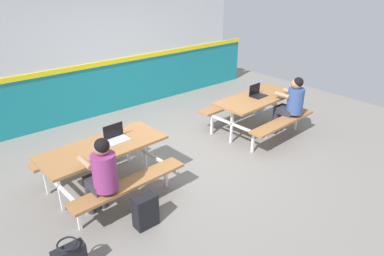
{
  "coord_description": "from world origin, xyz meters",
  "views": [
    {
      "loc": [
        -3.35,
        -4.12,
        2.99
      ],
      "look_at": [
        0.0,
        -0.09,
        0.55
      ],
      "focal_mm": 32.08,
      "sensor_mm": 36.0,
      "label": 1
    }
  ],
  "objects_px": {
    "laptop_silver": "(116,137)",
    "student_nearer": "(102,172)",
    "picnic_table_left": "(104,156)",
    "laptop_dark": "(257,94)",
    "student_further": "(291,102)",
    "backpack_dark": "(145,211)",
    "picnic_table_right": "(256,105)"
  },
  "relations": [
    {
      "from": "backpack_dark",
      "to": "picnic_table_right",
      "type": "bearing_deg",
      "value": 16.75
    },
    {
      "from": "picnic_table_left",
      "to": "backpack_dark",
      "type": "height_order",
      "value": "picnic_table_left"
    },
    {
      "from": "picnic_table_left",
      "to": "student_further",
      "type": "height_order",
      "value": "student_further"
    },
    {
      "from": "picnic_table_right",
      "to": "laptop_dark",
      "type": "distance_m",
      "value": 0.23
    },
    {
      "from": "picnic_table_left",
      "to": "student_further",
      "type": "bearing_deg",
      "value": -9.35
    },
    {
      "from": "picnic_table_left",
      "to": "picnic_table_right",
      "type": "distance_m",
      "value": 3.2
    },
    {
      "from": "student_further",
      "to": "laptop_dark",
      "type": "xyz_separation_m",
      "value": [
        -0.31,
        0.58,
        0.08
      ]
    },
    {
      "from": "laptop_silver",
      "to": "laptop_dark",
      "type": "bearing_deg",
      "value": -1.12
    },
    {
      "from": "picnic_table_left",
      "to": "laptop_silver",
      "type": "xyz_separation_m",
      "value": [
        0.24,
        0.05,
        0.21
      ]
    },
    {
      "from": "laptop_dark",
      "to": "laptop_silver",
      "type": "bearing_deg",
      "value": 178.88
    },
    {
      "from": "picnic_table_right",
      "to": "laptop_dark",
      "type": "height_order",
      "value": "laptop_dark"
    },
    {
      "from": "picnic_table_left",
      "to": "student_further",
      "type": "xyz_separation_m",
      "value": [
        3.57,
        -0.59,
        0.13
      ]
    },
    {
      "from": "picnic_table_left",
      "to": "laptop_dark",
      "type": "xyz_separation_m",
      "value": [
        3.26,
        -0.01,
        0.21
      ]
    },
    {
      "from": "picnic_table_right",
      "to": "laptop_silver",
      "type": "distance_m",
      "value": 2.97
    },
    {
      "from": "picnic_table_left",
      "to": "laptop_dark",
      "type": "bearing_deg",
      "value": -0.16
    },
    {
      "from": "student_further",
      "to": "laptop_dark",
      "type": "distance_m",
      "value": 0.66
    },
    {
      "from": "picnic_table_right",
      "to": "student_further",
      "type": "distance_m",
      "value": 0.67
    },
    {
      "from": "laptop_dark",
      "to": "backpack_dark",
      "type": "xyz_separation_m",
      "value": [
        -3.25,
        -1.0,
        -0.57
      ]
    },
    {
      "from": "picnic_table_left",
      "to": "laptop_dark",
      "type": "height_order",
      "value": "laptop_dark"
    },
    {
      "from": "picnic_table_right",
      "to": "student_further",
      "type": "bearing_deg",
      "value": -55.23
    },
    {
      "from": "laptop_dark",
      "to": "backpack_dark",
      "type": "relative_size",
      "value": 0.75
    },
    {
      "from": "picnic_table_left",
      "to": "backpack_dark",
      "type": "bearing_deg",
      "value": -89.17
    },
    {
      "from": "student_nearer",
      "to": "laptop_dark",
      "type": "xyz_separation_m",
      "value": [
        3.57,
        0.56,
        0.08
      ]
    },
    {
      "from": "laptop_silver",
      "to": "student_nearer",
      "type": "bearing_deg",
      "value": -130.97
    },
    {
      "from": "student_further",
      "to": "backpack_dark",
      "type": "height_order",
      "value": "student_further"
    },
    {
      "from": "backpack_dark",
      "to": "student_further",
      "type": "bearing_deg",
      "value": 6.74
    },
    {
      "from": "student_further",
      "to": "student_nearer",
      "type": "bearing_deg",
      "value": 179.8
    },
    {
      "from": "backpack_dark",
      "to": "picnic_table_left",
      "type": "bearing_deg",
      "value": 90.83
    },
    {
      "from": "laptop_silver",
      "to": "student_further",
      "type": "bearing_deg",
      "value": -10.83
    },
    {
      "from": "picnic_table_right",
      "to": "student_further",
      "type": "height_order",
      "value": "student_further"
    },
    {
      "from": "student_further",
      "to": "laptop_silver",
      "type": "bearing_deg",
      "value": 169.17
    },
    {
      "from": "student_nearer",
      "to": "laptop_silver",
      "type": "relative_size",
      "value": 3.64
    }
  ]
}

